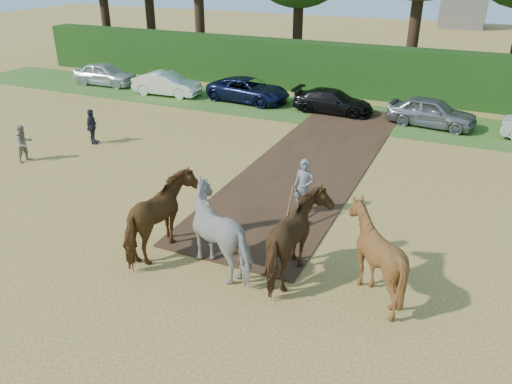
{
  "coord_description": "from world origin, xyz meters",
  "views": [
    {
      "loc": [
        7.33,
        -11.86,
        7.94
      ],
      "look_at": [
        1.71,
        0.58,
        1.4
      ],
      "focal_mm": 35.0,
      "sensor_mm": 36.0,
      "label": 1
    }
  ],
  "objects": [
    {
      "name": "earth_strip",
      "position": [
        1.5,
        7.0,
        0.03
      ],
      "size": [
        4.5,
        17.0,
        0.05
      ],
      "primitive_type": "cube",
      "color": "#472D1C",
      "rests_on": "ground"
    },
    {
      "name": "spectator_near",
      "position": [
        -9.59,
        2.05,
        0.78
      ],
      "size": [
        0.7,
        0.84,
        1.57
      ],
      "primitive_type": "imported",
      "rotation": [
        0.0,
        0.0,
        1.42
      ],
      "color": "#BEB595",
      "rests_on": "ground"
    },
    {
      "name": "spectator_far",
      "position": [
        -8.47,
        4.9,
        0.81
      ],
      "size": [
        0.71,
        1.03,
        1.63
      ],
      "primitive_type": "imported",
      "rotation": [
        0.0,
        0.0,
        1.93
      ],
      "color": "#252832",
      "rests_on": "ground"
    },
    {
      "name": "hedgerow",
      "position": [
        0.0,
        18.5,
        1.5
      ],
      "size": [
        46.0,
        1.6,
        3.0
      ],
      "primitive_type": "cube",
      "color": "#14380F",
      "rests_on": "ground"
    },
    {
      "name": "parked_cars",
      "position": [
        2.56,
        14.04,
        0.7
      ],
      "size": [
        40.87,
        3.45,
        1.48
      ],
      "color": "silver",
      "rests_on": "ground"
    },
    {
      "name": "ground",
      "position": [
        0.0,
        0.0,
        0.0
      ],
      "size": [
        120.0,
        120.0,
        0.0
      ],
      "primitive_type": "plane",
      "color": "gold",
      "rests_on": "ground"
    },
    {
      "name": "grass_verge",
      "position": [
        0.0,
        14.0,
        0.01
      ],
      "size": [
        50.0,
        5.0,
        0.03
      ],
      "primitive_type": "cube",
      "color": "#38601E",
      "rests_on": "ground"
    },
    {
      "name": "plough_team",
      "position": [
        2.74,
        -1.24,
        1.15
      ],
      "size": [
        7.53,
        5.64,
        2.31
      ],
      "color": "brown",
      "rests_on": "ground"
    }
  ]
}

